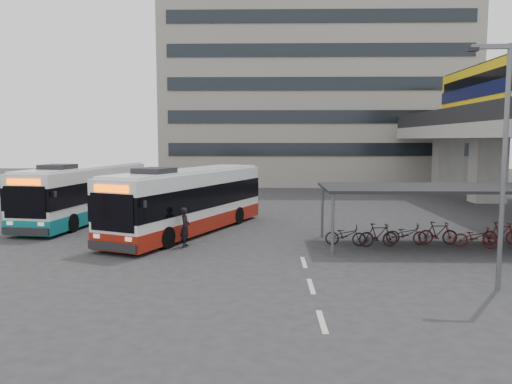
{
  "coord_description": "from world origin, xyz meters",
  "views": [
    {
      "loc": [
        1.11,
        -17.98,
        4.49
      ],
      "look_at": [
        0.62,
        5.75,
        2.0
      ],
      "focal_mm": 35.0,
      "sensor_mm": 36.0,
      "label": 1
    }
  ],
  "objects_px": {
    "bus_main": "(189,201)",
    "bus_teal": "(86,193)",
    "pedestrian": "(185,227)",
    "lamp_post": "(501,152)"
  },
  "relations": [
    {
      "from": "bus_main",
      "to": "lamp_post",
      "type": "height_order",
      "value": "lamp_post"
    },
    {
      "from": "bus_teal",
      "to": "lamp_post",
      "type": "xyz_separation_m",
      "value": [
        16.93,
        -12.59,
        2.62
      ]
    },
    {
      "from": "bus_main",
      "to": "bus_teal",
      "type": "xyz_separation_m",
      "value": [
        -6.28,
        3.49,
        -0.01
      ]
    },
    {
      "from": "bus_main",
      "to": "pedestrian",
      "type": "xyz_separation_m",
      "value": [
        0.34,
        -3.27,
        -0.69
      ]
    },
    {
      "from": "pedestrian",
      "to": "lamp_post",
      "type": "distance_m",
      "value": 12.3
    },
    {
      "from": "bus_main",
      "to": "bus_teal",
      "type": "height_order",
      "value": "bus_main"
    },
    {
      "from": "bus_teal",
      "to": "pedestrian",
      "type": "height_order",
      "value": "bus_teal"
    },
    {
      "from": "bus_main",
      "to": "bus_teal",
      "type": "distance_m",
      "value": 7.19
    },
    {
      "from": "pedestrian",
      "to": "bus_main",
      "type": "bearing_deg",
      "value": 7.52
    },
    {
      "from": "bus_teal",
      "to": "lamp_post",
      "type": "bearing_deg",
      "value": -28.15
    }
  ]
}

